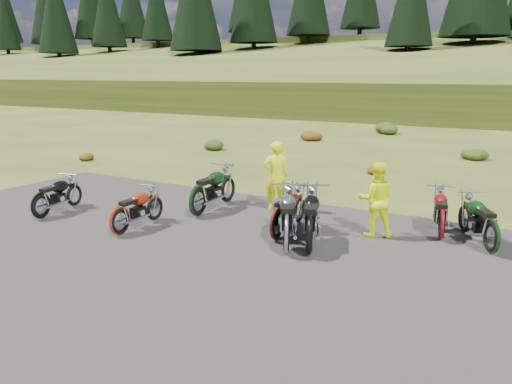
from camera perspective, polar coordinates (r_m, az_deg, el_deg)
The scene contains 26 objects.
ground at distance 10.90m, azimuth 1.03°, elevation -6.46°, with size 300.00×300.00×0.00m, color #354115.
gravel_pad at distance 9.31m, azimuth -4.96°, elevation -10.09°, with size 20.00×12.00×0.04m, color black.
hill_slope at distance 59.32m, azimuth 25.12°, elevation 8.64°, with size 300.00×46.00×3.00m, color #2E4015, non-canonical shape.
conifer_4 at distance 142.16m, azimuth -26.71°, elevation 18.08°, with size 6.60×6.60×17.00m.
conifer_5 at distance 140.90m, azimuth -23.15°, elevation 18.34°, with size 6.16×6.16×16.00m.
conifer_7 at distance 119.67m, azimuth -26.79°, elevation 17.21°, with size 5.28×5.28×14.00m.
conifer_11 at distance 96.42m, azimuth -21.97°, elevation 18.97°, with size 6.60×6.60×17.00m.
conifer_12 at distance 96.07m, azimuth -16.67°, elevation 19.80°, with size 6.16×6.16×16.00m.
conifer_13 at distance 96.47m, azimuth -11.33°, elevation 20.47°, with size 5.72×5.72×15.00m.
conifer_14 at distance 97.62m, azimuth -6.03°, elevation 20.97°, with size 5.28×5.28×14.00m.
shrub_0 at distance 22.86m, azimuth -18.61°, elevation 4.00°, with size 0.77×0.77×0.45m, color #5F290B.
shrub_1 at distance 24.89m, azimuth -4.95°, elevation 5.56°, with size 1.03×1.03×0.61m, color #22350D.
shrub_2 at distance 28.10m, azimuth 6.18°, elevation 6.59°, with size 1.30×1.30×0.77m, color #5F290B.
shrub_3 at distance 32.13m, azimuth 14.80°, elevation 7.23°, with size 1.56×1.56×0.92m, color #22350D.
shrub_4 at distance 19.27m, azimuth 13.19°, elevation 2.70°, with size 0.77×0.77×0.45m, color #5F290B.
shrub_5 at distance 23.87m, azimuth 23.60°, elevation 4.14°, with size 1.03×1.03×0.61m, color #22350D.
motorcycle_0 at distance 14.14m, azimuth -23.23°, elevation -2.88°, with size 1.91×0.64×1.00m, color black, non-canonical shape.
motorcycle_1 at distance 12.13m, azimuth -15.18°, elevation -4.85°, with size 1.92×0.64×1.00m, color maroon, non-canonical shape.
motorcycle_2 at distance 13.29m, azimuth -6.57°, elevation -2.84°, with size 2.32×0.77×1.22m, color black, non-canonical shape.
motorcycle_3 at distance 10.58m, azimuth 3.49°, elevation -7.11°, with size 2.35×0.78×1.23m, color #9F9FA3, non-canonical shape.
motorcycle_4 at distance 11.40m, azimuth 2.39°, elevation -5.55°, with size 2.06×0.69×1.08m, color #48160C, non-canonical shape.
motorcycle_5 at distance 10.59m, azimuth 6.09°, elevation -7.15°, with size 2.35×0.78×1.23m, color black, non-canonical shape.
motorcycle_6 at distance 12.13m, azimuth 20.30°, elevation -5.23°, with size 1.98×0.66×1.04m, color maroon, non-canonical shape.
motorcycle_7 at distance 11.65m, azimuth 25.12°, elevation -6.46°, with size 2.08×0.69×1.09m, color black, non-canonical shape.
person_middle at distance 13.57m, azimuth 2.30°, elevation 1.73°, with size 0.70×0.46×1.91m, color #DAE60C.
person_right_a at distance 11.73m, azimuth 13.53°, elevation -0.95°, with size 0.84×0.66×1.74m, color #DAE60C.
Camera 1 is at (4.89, -9.00, 3.72)m, focal length 35.00 mm.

